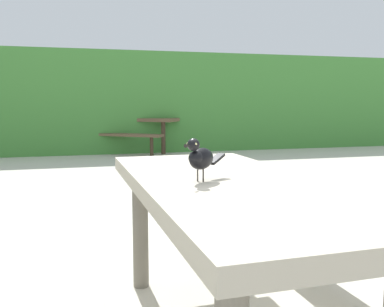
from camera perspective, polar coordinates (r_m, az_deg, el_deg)
The scene contains 4 objects.
hedge_wall at distance 10.12m, azimuth -11.42°, elevation 6.70°, with size 28.00×2.35×2.14m, color #428438.
picnic_table_foreground at distance 1.87m, azimuth 4.89°, elevation -9.09°, with size 1.72×1.82×0.74m.
bird_grackle at distance 1.76m, azimuth 1.08°, elevation -0.50°, with size 0.23×0.21×0.18m.
picnic_table_mid_right at distance 9.42m, azimuth -7.10°, elevation 3.65°, with size 2.37×2.36×0.74m.
Camera 1 is at (-0.67, -1.94, 1.07)m, focal length 39.89 mm.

